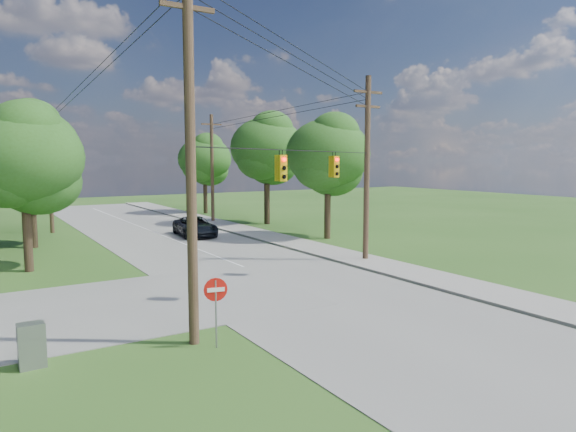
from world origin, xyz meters
TOP-DOWN VIEW (x-y plane):
  - ground at (0.00, 0.00)m, footprint 140.00×140.00m
  - main_road at (2.00, 5.00)m, footprint 10.00×100.00m
  - sidewalk_east at (8.70, 5.00)m, footprint 2.60×100.00m
  - pole_sw at (-4.60, 0.40)m, footprint 2.00×0.32m
  - pole_ne at (8.90, 8.00)m, footprint 2.00×0.32m
  - pole_north_e at (8.90, 30.00)m, footprint 2.00×0.32m
  - pole_north_w at (-5.00, 30.00)m, footprint 2.00×0.32m
  - power_lines at (1.50, 11.54)m, footprint 13.93×29.62m
  - traffic_signals at (2.55, 4.43)m, footprint 4.91×3.27m
  - tree_w_near at (-8.00, 15.00)m, footprint 6.00×6.00m
  - tree_w_mid at (-7.00, 23.00)m, footprint 6.40×6.40m
  - tree_e_near at (12.00, 16.00)m, footprint 6.20×6.20m
  - tree_e_mid at (12.50, 26.00)m, footprint 6.60×6.60m
  - tree_e_far at (11.50, 38.00)m, footprint 5.80×5.80m
  - car_main_north at (4.02, 22.14)m, footprint 2.95×5.49m
  - control_cabinet at (-9.17, 1.00)m, footprint 0.71×0.52m
  - do_not_enter_sign at (-4.16, -0.32)m, footprint 0.72×0.22m

SIDE VIEW (x-z plane):
  - ground at x=0.00m, z-range 0.00..0.00m
  - main_road at x=2.00m, z-range 0.00..0.03m
  - sidewalk_east at x=8.70m, z-range 0.00..0.12m
  - control_cabinet at x=-9.17m, z-range 0.00..1.27m
  - car_main_north at x=4.02m, z-range 0.03..1.49m
  - do_not_enter_sign at x=-4.16m, z-range 0.52..2.73m
  - pole_north_e at x=8.90m, z-range 0.13..10.13m
  - pole_north_w at x=-5.00m, z-range 0.13..10.13m
  - pole_ne at x=8.90m, z-range 0.22..10.72m
  - traffic_signals at x=2.55m, z-range 4.97..6.02m
  - tree_e_far at x=11.50m, z-range 1.76..10.08m
  - tree_w_near at x=-8.00m, z-range 1.72..10.12m
  - pole_sw at x=-4.60m, z-range 0.23..12.23m
  - tree_e_near at x=12.00m, z-range 1.85..10.66m
  - tree_w_mid at x=-7.00m, z-range 1.97..11.19m
  - tree_e_mid at x=12.50m, z-range 2.09..11.73m
  - power_lines at x=1.50m, z-range 6.69..11.62m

